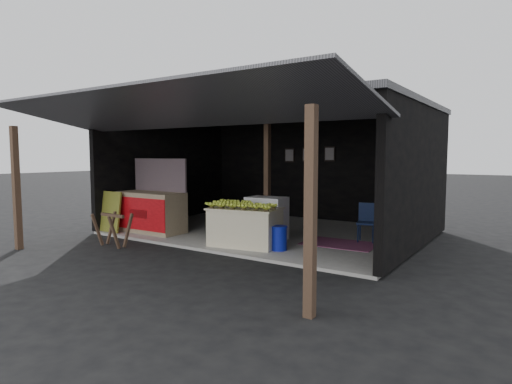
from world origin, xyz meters
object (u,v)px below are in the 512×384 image
Objects in this scene: banana_table at (245,227)px; white_crate at (267,218)px; water_barrel at (279,239)px; sawhorse at (113,226)px; plastic_chair at (367,219)px; neighbor_stall at (151,210)px.

banana_table is 0.82m from white_crate.
banana_table reaches higher than water_barrel.
water_barrel is (3.19, 1.44, -0.16)m from sawhorse.
banana_table is at bearing -148.45° from plastic_chair.
neighbor_stall is 3.94× the size of water_barrel.
white_crate is 1.15m from water_barrel.
plastic_chair is (1.93, 1.83, 0.09)m from banana_table.
sawhorse is 5.41m from plastic_chair.
white_crate is 1.13× the size of plastic_chair.
neighbor_stall is 3.63m from water_barrel.
plastic_chair reaches higher than water_barrel.
white_crate is at bearing 134.97° from water_barrel.
neighbor_stall is at bearing 179.71° from water_barrel.
banana_table is at bearing -1.49° from neighbor_stall.
white_crate is at bearing 79.64° from banana_table.
sawhorse is 3.50m from water_barrel.
water_barrel is (3.62, -0.02, -0.30)m from neighbor_stall.
banana_table is 2.78m from sawhorse.
sawhorse is (0.43, -1.46, -0.15)m from neighbor_stall.
banana_table is 2.15× the size of sawhorse.
neighbor_stall reaches higher than water_barrel.
plastic_chair is at bearing 39.13° from sawhorse.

